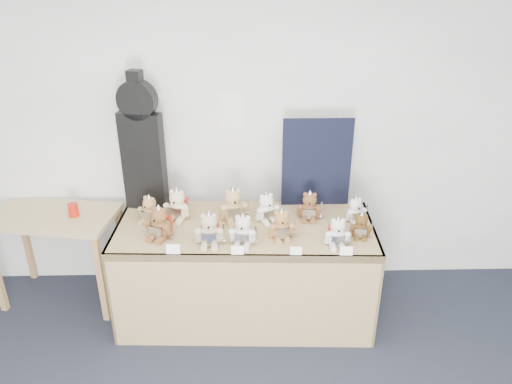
{
  "coord_description": "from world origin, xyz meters",
  "views": [
    {
      "loc": [
        0.07,
        -1.38,
        2.73
      ],
      "look_at": [
        0.15,
        1.84,
        1.16
      ],
      "focal_mm": 35.0,
      "sensor_mm": 36.0,
      "label": 1
    }
  ],
  "objects_px": {
    "teddy_front_left": "(209,230)",
    "teddy_back_centre_left": "(233,206)",
    "red_cup": "(73,210)",
    "teddy_back_right": "(309,207)",
    "teddy_front_right": "(281,226)",
    "teddy_front_end": "(361,226)",
    "teddy_back_left": "(177,206)",
    "side_table": "(55,228)",
    "display_table": "(245,251)",
    "guitar_case": "(142,144)",
    "teddy_front_far_left": "(159,224)",
    "teddy_back_end": "(355,211)",
    "teddy_back_centre_right": "(267,209)",
    "teddy_front_centre": "(243,231)",
    "teddy_back_far_left": "(150,210)",
    "teddy_front_far_right": "(337,233)"
  },
  "relations": [
    {
      "from": "red_cup",
      "to": "teddy_front_right",
      "type": "relative_size",
      "value": 0.42
    },
    {
      "from": "teddy_front_far_left",
      "to": "teddy_front_left",
      "type": "distance_m",
      "value": 0.38
    },
    {
      "from": "side_table",
      "to": "red_cup",
      "type": "xyz_separation_m",
      "value": [
        0.18,
        -0.03,
        0.18
      ]
    },
    {
      "from": "red_cup",
      "to": "teddy_back_left",
      "type": "height_order",
      "value": "teddy_back_left"
    },
    {
      "from": "red_cup",
      "to": "teddy_front_right",
      "type": "height_order",
      "value": "teddy_front_right"
    },
    {
      "from": "teddy_front_right",
      "to": "teddy_back_centre_right",
      "type": "xyz_separation_m",
      "value": [
        -0.1,
        0.26,
        0.0
      ]
    },
    {
      "from": "teddy_back_end",
      "to": "teddy_back_centre_right",
      "type": "bearing_deg",
      "value": 159.04
    },
    {
      "from": "teddy_front_left",
      "to": "teddy_front_centre",
      "type": "height_order",
      "value": "teddy_front_left"
    },
    {
      "from": "teddy_front_far_left",
      "to": "teddy_front_right",
      "type": "xyz_separation_m",
      "value": [
        0.89,
        -0.03,
        -0.01
      ]
    },
    {
      "from": "side_table",
      "to": "teddy_back_centre_left",
      "type": "height_order",
      "value": "teddy_back_centre_left"
    },
    {
      "from": "teddy_front_left",
      "to": "teddy_back_centre_left",
      "type": "xyz_separation_m",
      "value": [
        0.17,
        0.35,
        0.01
      ]
    },
    {
      "from": "teddy_back_end",
      "to": "guitar_case",
      "type": "bearing_deg",
      "value": 151.9
    },
    {
      "from": "red_cup",
      "to": "teddy_back_right",
      "type": "relative_size",
      "value": 0.41
    },
    {
      "from": "teddy_back_centre_left",
      "to": "teddy_back_end",
      "type": "distance_m",
      "value": 0.94
    },
    {
      "from": "guitar_case",
      "to": "red_cup",
      "type": "height_order",
      "value": "guitar_case"
    },
    {
      "from": "teddy_front_end",
      "to": "teddy_back_left",
      "type": "relative_size",
      "value": 0.76
    },
    {
      "from": "teddy_front_right",
      "to": "guitar_case",
      "type": "bearing_deg",
      "value": 148.97
    },
    {
      "from": "teddy_back_end",
      "to": "teddy_back_far_left",
      "type": "distance_m",
      "value": 1.59
    },
    {
      "from": "side_table",
      "to": "teddy_back_centre_left",
      "type": "bearing_deg",
      "value": 3.71
    },
    {
      "from": "teddy_front_end",
      "to": "teddy_back_centre_left",
      "type": "relative_size",
      "value": 0.71
    },
    {
      "from": "teddy_front_right",
      "to": "teddy_back_left",
      "type": "xyz_separation_m",
      "value": [
        -0.79,
        0.31,
        0.01
      ]
    },
    {
      "from": "teddy_front_far_left",
      "to": "teddy_back_end",
      "type": "xyz_separation_m",
      "value": [
        1.47,
        0.21,
        -0.02
      ]
    },
    {
      "from": "teddy_back_centre_left",
      "to": "teddy_back_centre_right",
      "type": "distance_m",
      "value": 0.26
    },
    {
      "from": "side_table",
      "to": "teddy_front_left",
      "type": "bearing_deg",
      "value": -11.71
    },
    {
      "from": "teddy_front_end",
      "to": "teddy_front_far_right",
      "type": "bearing_deg",
      "value": -139.11
    },
    {
      "from": "teddy_back_end",
      "to": "teddy_back_right",
      "type": "bearing_deg",
      "value": 153.33
    },
    {
      "from": "teddy_front_left",
      "to": "teddy_back_centre_left",
      "type": "relative_size",
      "value": 0.94
    },
    {
      "from": "teddy_front_centre",
      "to": "teddy_front_left",
      "type": "bearing_deg",
      "value": -173.94
    },
    {
      "from": "red_cup",
      "to": "teddy_front_right",
      "type": "xyz_separation_m",
      "value": [
        1.63,
        -0.39,
        0.06
      ]
    },
    {
      "from": "teddy_front_end",
      "to": "guitar_case",
      "type": "bearing_deg",
      "value": 172.84
    },
    {
      "from": "teddy_back_centre_left",
      "to": "teddy_back_end",
      "type": "xyz_separation_m",
      "value": [
        0.94,
        -0.05,
        -0.03
      ]
    },
    {
      "from": "red_cup",
      "to": "teddy_front_end",
      "type": "height_order",
      "value": "teddy_front_end"
    },
    {
      "from": "guitar_case",
      "to": "teddy_front_far_left",
      "type": "relative_size",
      "value": 3.95
    },
    {
      "from": "red_cup",
      "to": "teddy_front_left",
      "type": "distance_m",
      "value": 1.2
    },
    {
      "from": "side_table",
      "to": "teddy_front_right",
      "type": "relative_size",
      "value": 4.13
    },
    {
      "from": "display_table",
      "to": "teddy_back_centre_left",
      "type": "bearing_deg",
      "value": 116.68
    },
    {
      "from": "teddy_front_left",
      "to": "teddy_front_right",
      "type": "distance_m",
      "value": 0.52
    },
    {
      "from": "teddy_back_centre_right",
      "to": "side_table",
      "type": "bearing_deg",
      "value": 152.61
    },
    {
      "from": "red_cup",
      "to": "teddy_back_left",
      "type": "xyz_separation_m",
      "value": [
        0.84,
        -0.08,
        0.07
      ]
    },
    {
      "from": "side_table",
      "to": "teddy_back_far_left",
      "type": "height_order",
      "value": "teddy_back_far_left"
    },
    {
      "from": "teddy_front_right",
      "to": "teddy_back_end",
      "type": "distance_m",
      "value": 0.63
    },
    {
      "from": "teddy_back_far_left",
      "to": "teddy_back_right",
      "type": "bearing_deg",
      "value": 27.49
    },
    {
      "from": "teddy_back_left",
      "to": "teddy_back_centre_right",
      "type": "xyz_separation_m",
      "value": [
        0.69,
        -0.05,
        -0.01
      ]
    },
    {
      "from": "red_cup",
      "to": "teddy_back_far_left",
      "type": "relative_size",
      "value": 0.44
    },
    {
      "from": "guitar_case",
      "to": "teddy_front_end",
      "type": "distance_m",
      "value": 1.78
    },
    {
      "from": "display_table",
      "to": "teddy_front_left",
      "type": "distance_m",
      "value": 0.42
    },
    {
      "from": "display_table",
      "to": "teddy_back_left",
      "type": "distance_m",
      "value": 0.63
    },
    {
      "from": "teddy_back_left",
      "to": "teddy_back_right",
      "type": "bearing_deg",
      "value": 12.29
    },
    {
      "from": "teddy_back_right",
      "to": "side_table",
      "type": "bearing_deg",
      "value": -175.55
    },
    {
      "from": "teddy_back_right",
      "to": "teddy_back_centre_left",
      "type": "bearing_deg",
      "value": -171.56
    }
  ]
}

